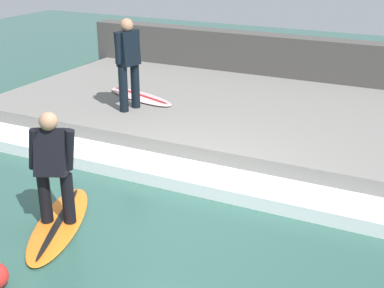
% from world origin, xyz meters
% --- Properties ---
extents(ground_plane, '(28.00, 28.00, 0.00)m').
position_xyz_m(ground_plane, '(0.00, 0.00, 0.00)').
color(ground_plane, '#2D564C').
extents(concrete_ledge, '(4.40, 9.71, 0.41)m').
position_xyz_m(concrete_ledge, '(3.25, 0.00, 0.20)').
color(concrete_ledge, slate).
rests_on(concrete_ledge, ground_plane).
extents(back_wall, '(0.50, 10.20, 1.27)m').
position_xyz_m(back_wall, '(5.70, 0.00, 0.64)').
color(back_wall, '#474442').
rests_on(back_wall, ground_plane).
extents(wave_foam_crest, '(0.71, 9.23, 0.19)m').
position_xyz_m(wave_foam_crest, '(0.70, 0.00, 0.10)').
color(wave_foam_crest, white).
rests_on(wave_foam_crest, ground_plane).
extents(surfboard_riding, '(1.94, 1.23, 0.07)m').
position_xyz_m(surfboard_riding, '(-1.09, 1.04, 0.03)').
color(surfboard_riding, orange).
rests_on(surfboard_riding, ground_plane).
extents(surfer_riding, '(0.50, 0.57, 1.41)m').
position_xyz_m(surfer_riding, '(-1.09, 1.04, 0.84)').
color(surfer_riding, black).
rests_on(surfer_riding, surfboard_riding).
extents(surfer_waiting_near, '(0.54, 0.33, 1.60)m').
position_xyz_m(surfer_waiting_near, '(2.15, 2.05, 1.31)').
color(surfer_waiting_near, black).
rests_on(surfer_waiting_near, concrete_ledge).
extents(surfboard_waiting_near, '(0.99, 1.74, 0.07)m').
position_xyz_m(surfboard_waiting_near, '(2.82, 2.25, 0.44)').
color(surfboard_waiting_near, beige).
rests_on(surfboard_waiting_near, concrete_ledge).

